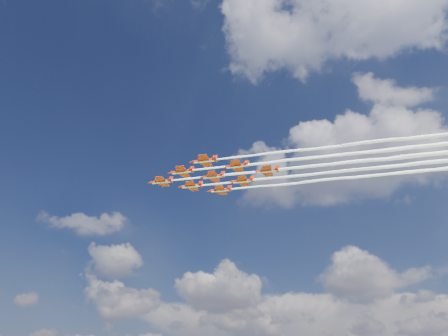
# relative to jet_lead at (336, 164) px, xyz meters

# --- Properties ---
(jet_lead) EXTENTS (132.01, 44.58, 2.54)m
(jet_lead) POSITION_rel_jet_lead_xyz_m (0.00, 0.00, 0.00)
(jet_lead) COLOR red
(jet_row2_port) EXTENTS (132.01, 44.58, 2.54)m
(jet_row2_port) POSITION_rel_jet_lead_xyz_m (11.56, -2.87, 0.00)
(jet_row2_port) COLOR red
(jet_row2_starb) EXTENTS (132.01, 44.58, 2.54)m
(jet_row2_starb) POSITION_rel_jet_lead_xyz_m (7.89, 8.93, 0.00)
(jet_row2_starb) COLOR red
(jet_row3_port) EXTENTS (132.01, 44.58, 2.54)m
(jet_row3_port) POSITION_rel_jet_lead_xyz_m (23.12, -5.74, 0.00)
(jet_row3_port) COLOR red
(jet_row3_centre) EXTENTS (132.01, 44.58, 2.54)m
(jet_row3_centre) POSITION_rel_jet_lead_xyz_m (19.45, 6.06, 0.00)
(jet_row3_centre) COLOR red
(jet_row3_starb) EXTENTS (132.01, 44.58, 2.54)m
(jet_row3_starb) POSITION_rel_jet_lead_xyz_m (15.77, 17.86, 0.00)
(jet_row3_starb) COLOR red
(jet_row4_port) EXTENTS (132.01, 44.58, 2.54)m
(jet_row4_port) POSITION_rel_jet_lead_xyz_m (31.01, 3.19, 0.00)
(jet_row4_port) COLOR red
(jet_row4_starb) EXTENTS (132.01, 44.58, 2.54)m
(jet_row4_starb) POSITION_rel_jet_lead_xyz_m (27.33, 14.99, 0.00)
(jet_row4_starb) COLOR red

